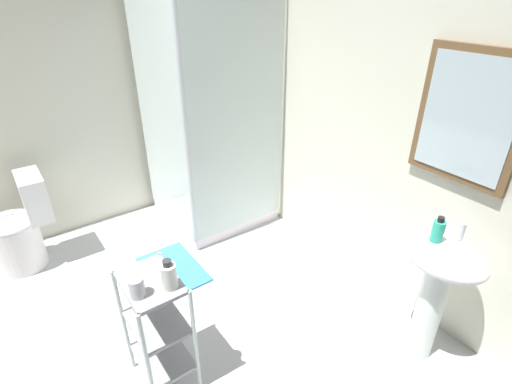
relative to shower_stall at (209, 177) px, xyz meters
The scene contains 12 objects.
ground_plane 1.76m from the shower_stall, 46.12° to the right, with size 4.20×4.20×0.02m, color silver.
wall_back 1.56m from the shower_stall, 27.74° to the left, with size 4.20×0.14×2.50m.
wall_left 1.60m from the shower_stall, 118.77° to the right, with size 0.10×4.20×2.50m, color beige.
shower_stall is the anchor object (origin of this frame).
pedestal_sink 2.10m from the shower_stall, ahead, with size 0.46×0.37×0.81m.
sink_faucet 2.16m from the shower_stall, 11.29° to the left, with size 0.03×0.03×0.10m, color silver.
toilet 1.57m from the shower_stall, 101.13° to the right, with size 0.37×0.49×0.76m.
storage_cart 1.71m from the shower_stall, 39.01° to the right, with size 0.38×0.28×0.74m.
hand_soap_bottle 2.07m from the shower_stall, ahead, with size 0.06×0.06×0.15m.
lotion_bottle_white 1.78m from the shower_stall, 35.25° to the right, with size 0.08×0.08×0.16m.
rinse_cup 1.84m from the shower_stall, 39.75° to the right, with size 0.07×0.07×0.10m, color silver.
bath_mat 0.91m from the shower_stall, 53.15° to the right, with size 0.60×0.40×0.02m, color teal.
Camera 1 is at (1.65, -0.28, 2.06)m, focal length 27.08 mm.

